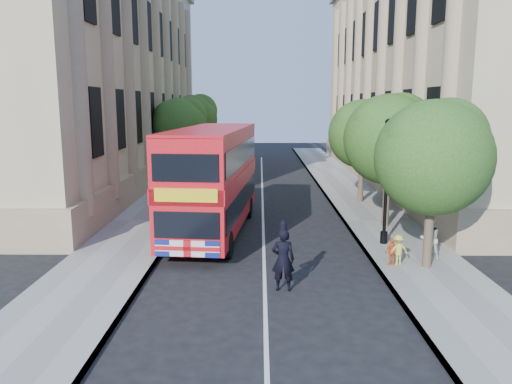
{
  "coord_description": "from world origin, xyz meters",
  "views": [
    {
      "loc": [
        -0.16,
        -14.12,
        5.9
      ],
      "look_at": [
        -0.32,
        5.9,
        2.3
      ],
      "focal_mm": 35.0,
      "sensor_mm": 36.0,
      "label": 1
    }
  ],
  "objects_px": {
    "lamp_post": "(386,187)",
    "double_decker_bus": "(213,177)",
    "box_van": "(217,186)",
    "woman_pedestrian": "(430,239)",
    "police_constable": "(283,260)"
  },
  "relations": [
    {
      "from": "lamp_post",
      "to": "double_decker_bus",
      "type": "bearing_deg",
      "value": 165.07
    },
    {
      "from": "lamp_post",
      "to": "box_van",
      "type": "height_order",
      "value": "lamp_post"
    },
    {
      "from": "lamp_post",
      "to": "box_van",
      "type": "xyz_separation_m",
      "value": [
        -7.59,
        7.65,
        -1.29
      ]
    },
    {
      "from": "double_decker_bus",
      "to": "box_van",
      "type": "bearing_deg",
      "value": 98.62
    },
    {
      "from": "lamp_post",
      "to": "box_van",
      "type": "distance_m",
      "value": 10.85
    },
    {
      "from": "lamp_post",
      "to": "woman_pedestrian",
      "type": "height_order",
      "value": "lamp_post"
    },
    {
      "from": "police_constable",
      "to": "woman_pedestrian",
      "type": "distance_m",
      "value": 6.29
    },
    {
      "from": "box_van",
      "to": "police_constable",
      "type": "bearing_deg",
      "value": -75.51
    },
    {
      "from": "box_van",
      "to": "woman_pedestrian",
      "type": "distance_m",
      "value": 13.13
    },
    {
      "from": "police_constable",
      "to": "box_van",
      "type": "bearing_deg",
      "value": -74.55
    },
    {
      "from": "double_decker_bus",
      "to": "woman_pedestrian",
      "type": "height_order",
      "value": "double_decker_bus"
    },
    {
      "from": "double_decker_bus",
      "to": "box_van",
      "type": "relative_size",
      "value": 2.37
    },
    {
      "from": "lamp_post",
      "to": "woman_pedestrian",
      "type": "bearing_deg",
      "value": -61.28
    },
    {
      "from": "double_decker_bus",
      "to": "woman_pedestrian",
      "type": "xyz_separation_m",
      "value": [
        8.43,
        -4.07,
        -1.68
      ]
    },
    {
      "from": "lamp_post",
      "to": "police_constable",
      "type": "height_order",
      "value": "lamp_post"
    }
  ]
}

